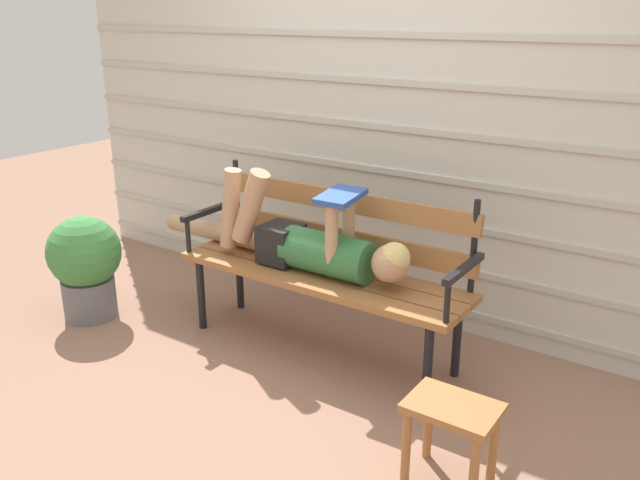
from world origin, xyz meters
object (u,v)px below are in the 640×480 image
object	(u,v)px
footstool	(452,424)
potted_plant	(85,263)
reclining_person	(305,242)
park_bench	(327,259)

from	to	relation	value
footstool	potted_plant	distance (m)	2.42
footstool	potted_plant	size ratio (longest dim) A/B	0.57
potted_plant	reclining_person	bearing A→B (deg)	18.74
reclining_person	park_bench	bearing A→B (deg)	34.69
footstool	reclining_person	bearing A→B (deg)	151.82
footstool	potted_plant	bearing A→B (deg)	176.17
reclining_person	footstool	bearing A→B (deg)	-28.18
park_bench	reclining_person	world-z (taller)	reclining_person
reclining_person	potted_plant	world-z (taller)	reclining_person
park_bench	reclining_person	size ratio (longest dim) A/B	0.98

